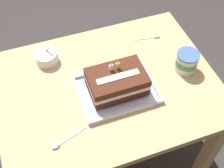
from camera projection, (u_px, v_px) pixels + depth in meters
name	position (u px, v px, depth m)	size (l,w,h in m)	color
ground_plane	(109.00, 156.00, 2.00)	(8.00, 8.00, 0.00)	#383333
dining_table	(108.00, 100.00, 1.50)	(1.03, 0.78, 0.76)	tan
foil_tray	(117.00, 90.00, 1.38)	(0.35, 0.27, 0.02)	silver
birthday_cake	(117.00, 81.00, 1.33)	(0.25, 0.17, 0.14)	#4A2416
bowl_stack	(46.00, 57.00, 1.48)	(0.11, 0.11, 0.10)	white
ice_cream_tub	(187.00, 61.00, 1.43)	(0.11, 0.11, 0.10)	white
serving_spoon_near_tray	(61.00, 143.00, 1.22)	(0.16, 0.07, 0.01)	silver
serving_spoon_by_bowls	(153.00, 37.00, 1.61)	(0.14, 0.04, 0.01)	silver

